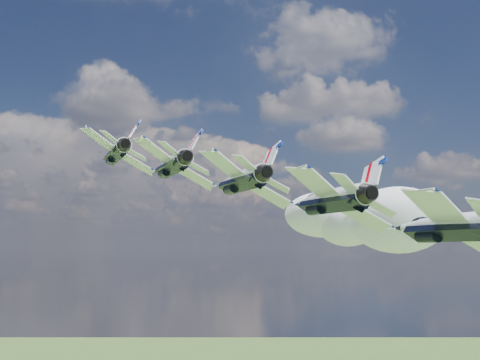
# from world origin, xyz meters

# --- Properties ---
(cloud_far) EXTENTS (63.06, 49.54, 24.77)m
(cloud_far) POSITION_xyz_m (57.94, 211.41, 163.80)
(cloud_far) COLOR white
(jet_0) EXTENTS (16.83, 19.40, 9.85)m
(jet_0) POSITION_xyz_m (-11.99, 8.66, 161.29)
(jet_0) COLOR white
(jet_1) EXTENTS (16.83, 19.40, 9.85)m
(jet_1) POSITION_xyz_m (-3.16, 0.45, 158.39)
(jet_1) COLOR white
(jet_2) EXTENTS (16.83, 19.40, 9.85)m
(jet_2) POSITION_xyz_m (5.68, -7.76, 155.48)
(jet_2) COLOR white
(jet_3) EXTENTS (16.83, 19.40, 9.85)m
(jet_3) POSITION_xyz_m (14.52, -15.97, 152.57)
(jet_3) COLOR white
(jet_4) EXTENTS (16.83, 19.40, 9.85)m
(jet_4) POSITION_xyz_m (23.36, -24.17, 149.66)
(jet_4) COLOR white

